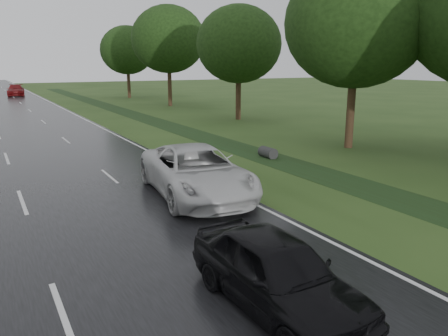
% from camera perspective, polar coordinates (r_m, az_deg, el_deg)
% --- Properties ---
extents(ground, '(220.00, 220.00, 0.00)m').
position_cam_1_polar(ground, '(8.98, -20.11, -18.27)').
color(ground, '#294418').
rests_on(ground, ground).
extents(edge_stripe_east, '(0.12, 180.00, 0.01)m').
position_cam_1_polar(edge_stripe_east, '(53.40, -21.11, 7.69)').
color(edge_stripe_east, silver).
rests_on(edge_stripe_east, road).
extents(drainage_ditch, '(2.20, 120.00, 0.56)m').
position_cam_1_polar(drainage_ditch, '(29.50, -4.01, 4.54)').
color(drainage_ditch, black).
rests_on(drainage_ditch, ground).
extents(tree_east_b, '(7.60, 7.60, 10.11)m').
position_cam_1_polar(tree_east_b, '(25.25, 16.92, 17.65)').
color(tree_east_b, '#3A2617').
rests_on(tree_east_b, ground).
extents(tree_east_c, '(7.00, 7.00, 9.29)m').
position_cam_1_polar(tree_east_c, '(37.02, 1.93, 15.85)').
color(tree_east_c, '#3A2617').
rests_on(tree_east_c, ground).
extents(tree_east_d, '(8.00, 8.00, 10.76)m').
position_cam_1_polar(tree_east_d, '(49.41, -7.27, 16.33)').
color(tree_east_d, '#3A2617').
rests_on(tree_east_d, ground).
extents(tree_east_f, '(7.20, 7.20, 9.62)m').
position_cam_1_polar(tree_east_f, '(62.46, -12.54, 14.79)').
color(tree_east_f, '#3A2617').
rests_on(tree_east_f, ground).
extents(white_pickup, '(3.61, 6.53, 1.73)m').
position_cam_1_polar(white_pickup, '(15.37, -3.65, -0.47)').
color(white_pickup, silver).
rests_on(white_pickup, road).
extents(dark_sedan, '(1.82, 4.35, 1.47)m').
position_cam_1_polar(dark_sedan, '(8.52, 6.88, -13.31)').
color(dark_sedan, black).
rests_on(dark_sedan, road).
extents(far_car_red, '(2.80, 5.71, 1.60)m').
position_cam_1_polar(far_car_red, '(71.20, -25.55, 9.16)').
color(far_car_red, maroon).
rests_on(far_car_red, road).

